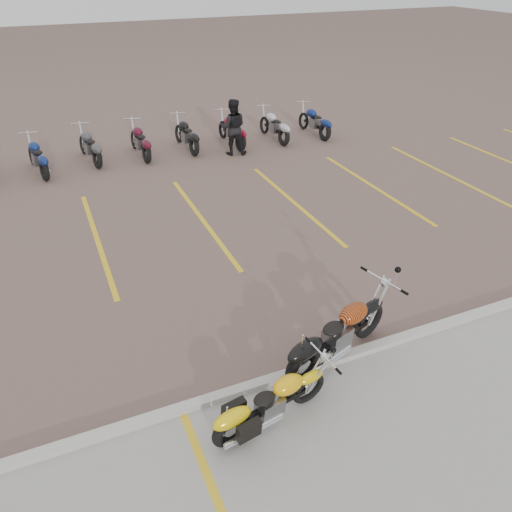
# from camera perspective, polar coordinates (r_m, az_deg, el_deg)

# --- Properties ---
(ground) EXTENTS (100.00, 100.00, 0.00)m
(ground) POSITION_cam_1_polar(r_m,az_deg,el_deg) (10.02, 1.05, -5.47)
(ground) COLOR brown
(ground) RESTS_ON ground
(concrete_apron) EXTENTS (60.00, 5.00, 0.01)m
(concrete_apron) POSITION_cam_1_polar(r_m,az_deg,el_deg) (7.42, 17.03, -24.67)
(concrete_apron) COLOR #9E9B93
(concrete_apron) RESTS_ON ground
(curb) EXTENTS (60.00, 0.18, 0.12)m
(curb) POSITION_cam_1_polar(r_m,az_deg,el_deg) (8.63, 6.67, -12.42)
(curb) COLOR #ADAAA3
(curb) RESTS_ON ground
(parking_stripes) EXTENTS (38.00, 5.50, 0.01)m
(parking_stripes) POSITION_cam_1_polar(r_m,az_deg,el_deg) (13.22, -6.13, 4.14)
(parking_stripes) COLOR gold
(parking_stripes) RESTS_ON ground
(yellow_cruiser) EXTENTS (1.97, 0.49, 0.82)m
(yellow_cruiser) POSITION_cam_1_polar(r_m,az_deg,el_deg) (7.55, 1.30, -16.50)
(yellow_cruiser) COLOR black
(yellow_cruiser) RESTS_ON ground
(flame_cruiser) EXTENTS (2.35, 0.90, 1.00)m
(flame_cruiser) POSITION_cam_1_polar(r_m,az_deg,el_deg) (8.56, 9.01, -9.14)
(flame_cruiser) COLOR black
(flame_cruiser) RESTS_ON ground
(person_b) EXTENTS (1.11, 0.99, 1.89)m
(person_b) POSITION_cam_1_polar(r_m,az_deg,el_deg) (17.51, -2.67, 14.50)
(person_b) COLOR black
(person_b) RESTS_ON ground
(bg_bike_row) EXTENTS (15.65, 2.04, 1.10)m
(bg_bike_row) POSITION_cam_1_polar(r_m,az_deg,el_deg) (17.62, -15.83, 12.14)
(bg_bike_row) COLOR black
(bg_bike_row) RESTS_ON ground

